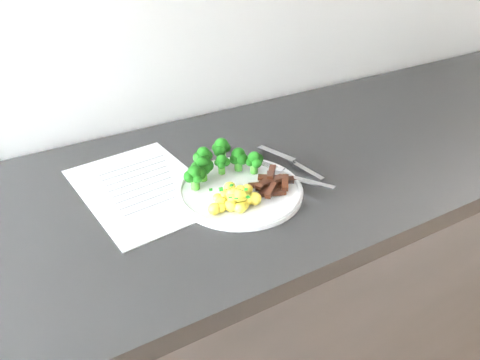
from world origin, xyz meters
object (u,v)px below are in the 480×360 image
(counter, at_px, (244,325))
(plate, at_px, (240,190))
(recipe_paper, at_px, (143,188))
(fork, at_px, (298,177))
(beef_strips, at_px, (271,184))
(broccoli, at_px, (219,161))
(potatoes, at_px, (235,199))
(knife, at_px, (298,166))

(counter, bearing_deg, plate, -127.81)
(recipe_paper, xyz_separation_m, fork, (0.28, -0.14, 0.02))
(beef_strips, distance_m, fork, 0.06)
(broccoli, bearing_deg, counter, -12.69)
(potatoes, bearing_deg, broccoli, 78.17)
(broccoli, bearing_deg, beef_strips, -52.81)
(recipe_paper, bearing_deg, knife, -16.35)
(plate, height_order, potatoes, potatoes)
(plate, relative_size, beef_strips, 2.61)
(broccoli, distance_m, knife, 0.17)
(plate, bearing_deg, knife, 6.65)
(counter, bearing_deg, knife, -17.68)
(broccoli, bearing_deg, potatoes, -101.83)
(knife, bearing_deg, recipe_paper, 163.65)
(recipe_paper, distance_m, plate, 0.19)
(plate, bearing_deg, counter, 52.19)
(potatoes, relative_size, beef_strips, 1.14)
(counter, distance_m, beef_strips, 0.49)
(counter, bearing_deg, recipe_paper, 164.39)
(fork, bearing_deg, beef_strips, 175.04)
(recipe_paper, xyz_separation_m, broccoli, (0.15, -0.04, 0.04))
(beef_strips, distance_m, knife, 0.11)
(counter, xyz_separation_m, recipe_paper, (-0.20, 0.06, 0.47))
(recipe_paper, height_order, potatoes, potatoes)
(broccoli, bearing_deg, fork, -36.65)
(counter, distance_m, potatoes, 0.50)
(beef_strips, relative_size, fork, 0.59)
(knife, bearing_deg, broccoli, 163.93)
(fork, relative_size, knife, 0.89)
(plate, relative_size, knife, 1.37)
(plate, height_order, broccoli, broccoli)
(fork, bearing_deg, broccoli, 143.35)
(plate, height_order, beef_strips, beef_strips)
(potatoes, bearing_deg, beef_strips, 9.83)
(potatoes, bearing_deg, recipe_paper, 129.86)
(plate, relative_size, broccoli, 1.42)
(recipe_paper, height_order, broccoli, broccoli)
(plate, distance_m, knife, 0.15)
(counter, relative_size, beef_strips, 26.05)
(counter, height_order, fork, fork)
(recipe_paper, bearing_deg, potatoes, -50.14)
(plate, distance_m, fork, 0.12)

